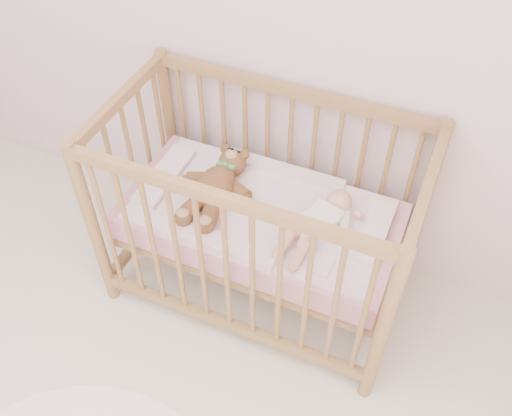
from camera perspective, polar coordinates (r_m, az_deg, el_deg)
The scene contains 5 objects.
crib at distance 2.55m, azimuth 0.44°, elevation -1.09°, with size 1.36×0.76×1.00m, color #996641, non-canonical shape.
mattress at distance 2.56m, azimuth 0.44°, elevation -1.32°, with size 1.22×0.62×0.13m, color pink.
blanket at distance 2.51m, azimuth 0.45°, elevation -0.17°, with size 1.10×0.58×0.06m, color pink, non-canonical shape.
baby at distance 2.38m, azimuth 6.40°, elevation -1.19°, with size 0.24×0.49×0.12m, color silver, non-canonical shape.
teddy_bear at distance 2.50m, azimuth -4.11°, elevation 2.23°, with size 0.36×0.51×0.14m, color brown, non-canonical shape.
Camera 1 is at (0.96, 0.02, 2.39)m, focal length 40.00 mm.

